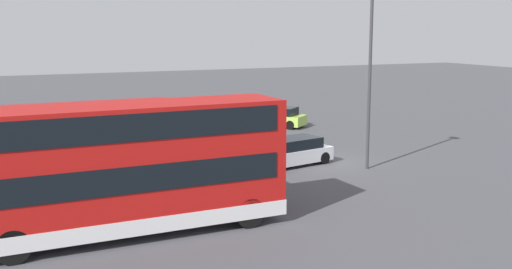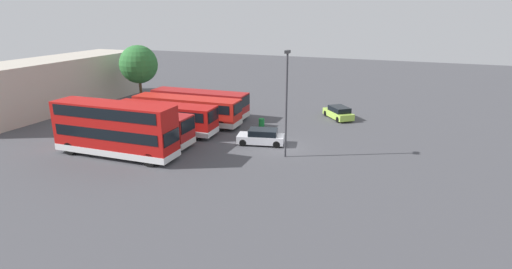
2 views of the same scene
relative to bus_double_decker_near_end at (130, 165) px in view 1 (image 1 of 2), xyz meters
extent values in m
plane|color=#47474C|center=(7.08, -11.83, -2.45)|extent=(140.00, 140.00, 0.00)
cube|color=#B71411|center=(0.00, 0.00, 0.00)|extent=(2.83, 10.82, 4.20)
cube|color=silver|center=(0.00, 0.00, -1.82)|extent=(2.87, 10.86, 0.55)
cube|color=black|center=(0.00, 0.00, -0.20)|extent=(2.87, 10.02, 0.90)
cube|color=black|center=(0.00, 0.00, 1.50)|extent=(2.87, 10.02, 0.90)
cube|color=black|center=(0.14, -5.40, -0.20)|extent=(2.25, 0.12, 1.10)
cylinder|color=black|center=(1.23, -3.94, -1.90)|extent=(0.33, 1.11, 1.10)
cylinder|color=black|center=(-1.02, -4.00, -1.90)|extent=(0.33, 1.11, 1.10)
cylinder|color=black|center=(1.02, 4.01, -1.90)|extent=(0.33, 1.11, 1.10)
cylinder|color=black|center=(-1.23, 3.95, -1.90)|extent=(0.33, 1.11, 1.10)
cube|color=#A51919|center=(3.49, 0.28, -0.80)|extent=(2.71, 10.26, 2.60)
cube|color=silver|center=(3.49, 0.28, -1.82)|extent=(2.75, 10.30, 0.55)
cube|color=black|center=(3.49, 0.28, -0.20)|extent=(2.75, 9.46, 0.90)
cube|color=black|center=(3.57, -4.85, -0.20)|extent=(2.25, 0.09, 1.10)
cylinder|color=black|center=(4.67, -3.41, -1.90)|extent=(0.32, 1.10, 1.10)
cylinder|color=black|center=(2.42, -3.44, -1.90)|extent=(0.32, 1.10, 1.10)
cylinder|color=black|center=(4.56, 4.01, -1.90)|extent=(0.32, 1.10, 1.10)
cylinder|color=black|center=(2.31, 3.98, -1.90)|extent=(0.32, 1.10, 1.10)
cube|color=#B71411|center=(7.08, -0.05, -0.80)|extent=(3.10, 10.65, 2.60)
cube|color=silver|center=(7.08, -0.05, -1.82)|extent=(3.15, 10.70, 0.55)
cube|color=black|center=(7.08, -0.05, -0.20)|extent=(3.12, 9.86, 0.90)
cube|color=black|center=(7.36, -5.34, -0.20)|extent=(2.25, 0.18, 1.10)
cylinder|color=black|center=(8.41, -3.85, -1.90)|extent=(0.36, 1.11, 1.10)
cylinder|color=black|center=(6.16, -3.97, -1.90)|extent=(0.36, 1.11, 1.10)
cylinder|color=black|center=(8.00, 3.87, -1.90)|extent=(0.36, 1.11, 1.10)
cylinder|color=black|center=(5.75, 3.75, -1.90)|extent=(0.36, 1.11, 1.10)
cube|color=red|center=(10.64, -0.44, -0.80)|extent=(3.11, 11.79, 2.60)
cube|color=silver|center=(10.64, -0.44, -1.82)|extent=(3.15, 11.83, 0.55)
cube|color=black|center=(10.64, -0.44, -0.20)|extent=(3.13, 10.99, 0.90)
cube|color=black|center=(10.92, -6.30, -0.20)|extent=(2.25, 0.17, 1.10)
cylinder|color=black|center=(11.98, -4.82, -1.90)|extent=(0.35, 1.11, 1.10)
cylinder|color=black|center=(9.73, -4.92, -1.90)|extent=(0.35, 1.11, 1.10)
cube|color=#A51919|center=(14.12, -0.08, -0.80)|extent=(2.86, 11.33, 2.60)
cube|color=silver|center=(14.12, -0.08, -1.82)|extent=(2.90, 11.37, 0.55)
cube|color=black|center=(14.12, -0.08, -0.20)|extent=(2.90, 10.53, 0.90)
cube|color=black|center=(14.27, -5.73, -0.20)|extent=(2.25, 0.12, 1.10)
cylinder|color=black|center=(15.36, -4.27, -1.90)|extent=(0.33, 1.11, 1.10)
cylinder|color=black|center=(13.11, -4.34, -1.90)|extent=(0.33, 1.11, 1.10)
cube|color=silver|center=(7.37, -10.15, -1.92)|extent=(2.68, 4.54, 0.70)
cube|color=black|center=(7.42, -10.35, -1.29)|extent=(2.15, 2.84, 0.55)
cylinder|color=black|center=(6.26, -8.83, -2.13)|extent=(0.35, 0.67, 0.64)
cylinder|color=black|center=(7.83, -8.49, -2.13)|extent=(0.35, 0.67, 0.64)
cylinder|color=black|center=(6.92, -11.81, -2.13)|extent=(0.35, 0.67, 0.64)
cylinder|color=black|center=(8.48, -11.47, -2.13)|extent=(0.35, 0.67, 0.64)
cube|color=#A5D14C|center=(19.05, -15.02, -1.92)|extent=(4.31, 4.00, 0.70)
cube|color=black|center=(18.89, -15.15, -1.29)|extent=(2.94, 2.83, 0.55)
cylinder|color=black|center=(19.65, -13.48, -2.13)|extent=(0.63, 0.58, 0.64)
cylinder|color=black|center=(20.67, -14.71, -2.13)|extent=(0.63, 0.58, 0.64)
cylinder|color=black|center=(17.42, -15.33, -2.13)|extent=(0.63, 0.58, 0.64)
cylinder|color=black|center=(18.44, -16.56, -2.13)|extent=(0.63, 0.58, 0.64)
cylinder|color=#38383D|center=(5.05, -13.23, 1.83)|extent=(0.16, 0.16, 8.55)
cylinder|color=#197F33|center=(12.53, -8.25, -1.97)|extent=(0.60, 0.60, 0.95)
camera|label=1|loc=(-20.60, 4.68, 4.68)|focal=43.60mm
camera|label=2|loc=(-25.62, -22.74, 9.48)|focal=28.49mm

